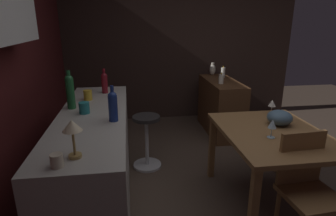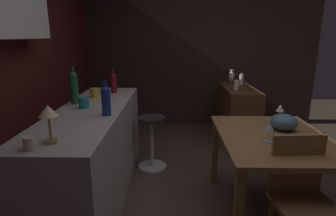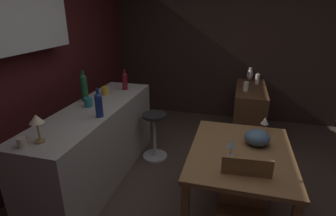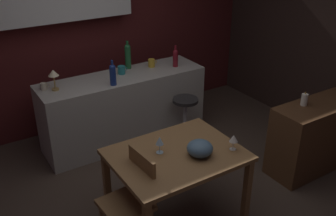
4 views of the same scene
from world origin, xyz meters
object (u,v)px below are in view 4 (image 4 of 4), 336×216
(wine_glass_left, at_px, (234,139))
(wine_bottle_cobalt, at_px, (113,74))
(wine_glass_right, at_px, (160,141))
(counter_lamp, at_px, (53,75))
(chair_near_window, at_px, (132,197))
(wine_bottle_green, at_px, (128,55))
(dining_table, at_px, (176,162))
(pillar_candle_tall, at_px, (304,100))
(cup_teal, at_px, (122,70))
(cup_mustard, at_px, (152,63))
(fruit_bowl, at_px, (200,148))
(bar_stool, at_px, (185,120))
(sideboard_cabinet, at_px, (315,136))
(wine_bottle_ruby, at_px, (175,57))
(cup_cream, at_px, (44,86))

(wine_glass_left, xyz_separation_m, wine_bottle_cobalt, (-0.43, 1.64, 0.18))
(wine_glass_right, xyz_separation_m, counter_lamp, (-0.45, 1.53, 0.22))
(chair_near_window, distance_m, wine_bottle_green, 2.17)
(counter_lamp, bearing_deg, wine_glass_right, -73.46)
(dining_table, distance_m, pillar_candle_tall, 1.65)
(cup_teal, distance_m, counter_lamp, 0.87)
(cup_teal, bearing_deg, pillar_candle_tall, -51.97)
(dining_table, bearing_deg, chair_near_window, -174.65)
(dining_table, bearing_deg, wine_bottle_green, 76.17)
(wine_glass_left, relative_size, cup_mustard, 1.24)
(wine_glass_right, distance_m, fruit_bowl, 0.36)
(bar_stool, relative_size, counter_lamp, 2.63)
(fruit_bowl, bearing_deg, pillar_candle_tall, 3.75)
(chair_near_window, relative_size, counter_lamp, 3.63)
(bar_stool, xyz_separation_m, wine_bottle_green, (-0.41, 0.73, 0.73))
(chair_near_window, xyz_separation_m, bar_stool, (1.34, 1.14, -0.14))
(chair_near_window, height_order, wine_glass_left, wine_glass_left)
(dining_table, xyz_separation_m, sideboard_cabinet, (1.82, -0.12, -0.24))
(wine_bottle_ruby, xyz_separation_m, cup_cream, (-1.68, 0.15, -0.09))
(cup_cream, bearing_deg, wine_glass_left, -59.05)
(sideboard_cabinet, distance_m, wine_bottle_cobalt, 2.43)
(dining_table, distance_m, cup_cream, 1.86)
(cup_cream, bearing_deg, wine_bottle_green, 6.05)
(wine_glass_right, height_order, wine_bottle_green, wine_bottle_green)
(cup_teal, relative_size, counter_lamp, 0.52)
(wine_bottle_green, height_order, counter_lamp, wine_bottle_green)
(bar_stool, height_order, wine_bottle_green, wine_bottle_green)
(cup_mustard, bearing_deg, pillar_candle_tall, -62.77)
(chair_near_window, relative_size, wine_bottle_ruby, 3.16)
(sideboard_cabinet, bearing_deg, wine_bottle_green, 125.09)
(bar_stool, bearing_deg, chair_near_window, -139.66)
(wine_bottle_green, distance_m, pillar_candle_tall, 2.21)
(chair_near_window, relative_size, pillar_candle_tall, 5.64)
(wine_glass_left, height_order, counter_lamp, counter_lamp)
(dining_table, height_order, bar_stool, dining_table)
(dining_table, distance_m, counter_lamp, 1.78)
(dining_table, height_order, wine_glass_left, wine_glass_left)
(dining_table, height_order, pillar_candle_tall, pillar_candle_tall)
(chair_near_window, distance_m, cup_cream, 1.82)
(wine_glass_right, relative_size, wine_bottle_ruby, 0.59)
(wine_glass_right, bearing_deg, wine_bottle_ruby, 52.40)
(chair_near_window, bearing_deg, pillar_candle_tall, 0.15)
(wine_glass_right, relative_size, cup_cream, 1.52)
(wine_glass_left, xyz_separation_m, fruit_bowl, (-0.32, 0.08, -0.04))
(sideboard_cabinet, bearing_deg, cup_teal, 130.29)
(chair_near_window, distance_m, counter_lamp, 1.77)
(cup_teal, xyz_separation_m, counter_lamp, (-0.86, -0.06, 0.13))
(wine_bottle_cobalt, bearing_deg, wine_glass_left, -75.32)
(fruit_bowl, bearing_deg, counter_lamp, 112.69)
(dining_table, relative_size, chair_near_window, 1.31)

